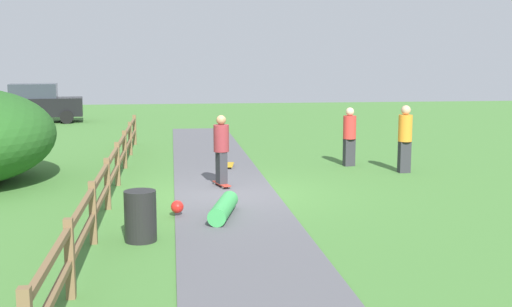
% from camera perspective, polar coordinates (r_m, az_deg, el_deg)
% --- Properties ---
extents(ground_plane, '(60.00, 60.00, 0.00)m').
position_cam_1_polar(ground_plane, '(15.26, -2.75, -3.55)').
color(ground_plane, '#427533').
extents(asphalt_path, '(2.40, 28.00, 0.02)m').
position_cam_1_polar(asphalt_path, '(15.26, -2.75, -3.52)').
color(asphalt_path, '#515156').
rests_on(asphalt_path, ground_plane).
extents(wooden_fence, '(0.12, 18.12, 1.10)m').
position_cam_1_polar(wooden_fence, '(15.15, -12.62, -1.27)').
color(wooden_fence, brown).
rests_on(wooden_fence, ground_plane).
extents(trash_bin, '(0.56, 0.56, 0.90)m').
position_cam_1_polar(trash_bin, '(11.43, -10.23, -5.49)').
color(trash_bin, black).
rests_on(trash_bin, ground_plane).
extents(skater_riding, '(0.47, 0.82, 1.78)m').
position_cam_1_polar(skater_riding, '(15.80, -3.10, 0.58)').
color(skater_riding, '#B23326').
rests_on(skater_riding, asphalt_path).
extents(skater_fallen, '(1.42, 1.70, 0.36)m').
position_cam_1_polar(skater_fallen, '(12.94, -3.22, -4.85)').
color(skater_fallen, green).
rests_on(skater_fallen, asphalt_path).
extents(skateboard_loose, '(0.32, 0.82, 0.08)m').
position_cam_1_polar(skateboard_loose, '(18.74, -2.34, -1.01)').
color(skateboard_loose, '#BF8C19').
rests_on(skateboard_loose, asphalt_path).
extents(bystander_red, '(0.45, 0.45, 1.74)m').
position_cam_1_polar(bystander_red, '(19.13, 8.30, 1.74)').
color(bystander_red, '#2D2D33').
rests_on(bystander_red, ground_plane).
extents(bystander_orange, '(0.41, 0.41, 1.89)m').
position_cam_1_polar(bystander_orange, '(18.28, 13.10, 1.58)').
color(bystander_orange, '#2D2D33').
rests_on(bystander_orange, ground_plane).
extents(parked_car_black, '(4.37, 2.38, 1.92)m').
position_cam_1_polar(parked_car_black, '(33.45, -18.86, 4.25)').
color(parked_car_black, black).
rests_on(parked_car_black, ground_plane).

